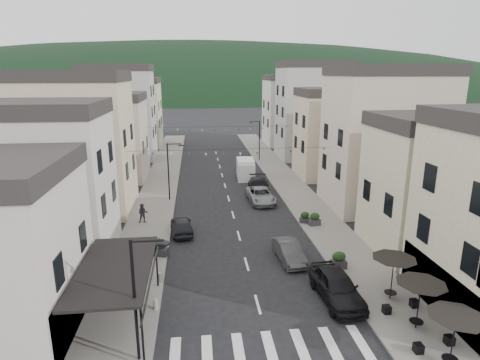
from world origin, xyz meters
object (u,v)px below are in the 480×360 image
at_px(parked_car_c, 261,195).
at_px(parked_car_a, 337,286).
at_px(pedestrian_b, 143,213).
at_px(delivery_van, 245,168).
at_px(pedestrian_a, 113,276).
at_px(parked_car_d, 259,186).
at_px(parked_car_e, 182,225).
at_px(parked_car_b, 289,252).

bearing_deg(parked_car_c, parked_car_a, -88.99).
height_order(parked_car_c, pedestrian_b, pedestrian_b).
relative_size(delivery_van, pedestrian_a, 3.28).
distance_m(parked_car_a, parked_car_d, 21.56).
height_order(parked_car_d, parked_car_e, parked_car_d).
xyz_separation_m(parked_car_e, delivery_van, (7.44, 17.41, 0.52)).
distance_m(parked_car_c, parked_car_d, 3.09).
height_order(delivery_van, pedestrian_a, delivery_van).
distance_m(delivery_van, pedestrian_a, 28.27).
relative_size(parked_car_a, parked_car_d, 0.92).
relative_size(parked_car_b, delivery_van, 0.77).
bearing_deg(delivery_van, parked_car_d, -81.60).
bearing_deg(parked_car_b, parked_car_e, 137.91).
xyz_separation_m(delivery_van, pedestrian_b, (-10.83, -14.89, -0.24)).
bearing_deg(parked_car_e, parked_car_b, 135.89).
height_order(parked_car_a, pedestrian_b, pedestrian_b).
height_order(parked_car_b, parked_car_c, parked_car_c).
xyz_separation_m(parked_car_a, parked_car_e, (-9.20, 11.03, -0.16)).
relative_size(parked_car_e, pedestrian_b, 2.40).
relative_size(parked_car_d, pedestrian_a, 3.40).
bearing_deg(parked_car_b, parked_car_c, 84.69).
distance_m(parked_car_d, pedestrian_a, 22.41).
xyz_separation_m(parked_car_a, pedestrian_b, (-12.59, 13.56, 0.11)).
xyz_separation_m(parked_car_a, pedestrian_a, (-13.05, 2.53, 0.07)).
bearing_deg(delivery_van, parked_car_a, -82.85).
relative_size(parked_car_b, parked_car_e, 1.00).
bearing_deg(parked_car_d, parked_car_b, -85.28).
bearing_deg(pedestrian_b, parked_car_c, 18.93).
distance_m(parked_car_d, parked_car_e, 13.21).
bearing_deg(parked_car_d, pedestrian_a, -115.85).
bearing_deg(parked_car_b, pedestrian_a, -171.52).
xyz_separation_m(parked_car_c, delivery_van, (-0.31, 9.99, 0.49)).
bearing_deg(pedestrian_a, parked_car_c, 28.59).
xyz_separation_m(parked_car_b, pedestrian_a, (-11.46, -2.69, 0.25)).
xyz_separation_m(parked_car_b, pedestrian_b, (-11.00, 8.34, 0.30)).
xyz_separation_m(parked_car_c, parked_car_e, (-7.75, -7.43, -0.03)).
bearing_deg(parked_car_a, pedestrian_a, 165.94).
xyz_separation_m(parked_car_c, parked_car_d, (0.27, 3.07, 0.07)).
height_order(parked_car_c, delivery_van, delivery_van).
relative_size(parked_car_e, delivery_van, 0.77).
bearing_deg(pedestrian_a, parked_car_d, 32.66).
distance_m(pedestrian_a, pedestrian_b, 11.04).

